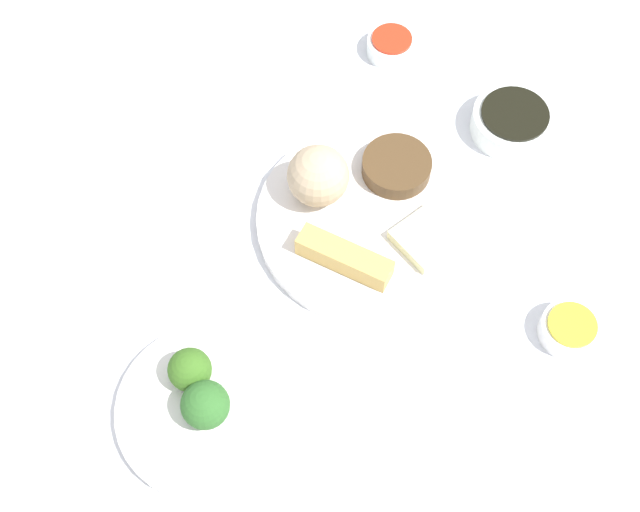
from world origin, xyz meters
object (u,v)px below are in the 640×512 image
Objects in this scene: soy_sauce_bowl at (512,122)px; sauce_ramekin_sweet_and_sour at (391,46)px; broccoli_plate at (207,409)px; main_plate at (371,220)px; sauce_ramekin_hot_mustard at (569,330)px.

sauce_ramekin_sweet_and_sour is at bearing -77.13° from soy_sauce_bowl.
main_plate is at bearing -163.49° from broccoli_plate.
main_plate is at bearing 1.63° from soy_sauce_bowl.
main_plate is 1.42× the size of broccoli_plate.
broccoli_plate is 0.55m from sauce_ramekin_sweet_and_sour.
soy_sauce_bowl is at bearing -119.22° from sauce_ramekin_hot_mustard.
sauce_ramekin_hot_mustard is at bearing 110.63° from main_plate.
broccoli_plate is 0.52m from soy_sauce_bowl.
broccoli_plate is at bearing 31.13° from sauce_ramekin_sweet_and_sour.
main_plate is 0.30m from broccoli_plate.
soy_sauce_bowl is (-0.23, -0.01, 0.01)m from main_plate.
broccoli_plate is 1.86× the size of soy_sauce_bowl.
sauce_ramekin_hot_mustard is at bearing 156.99° from broccoli_plate.
soy_sauce_bowl reaches higher than sauce_ramekin_hot_mustard.
soy_sauce_bowl reaches higher than sauce_ramekin_sweet_and_sour.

